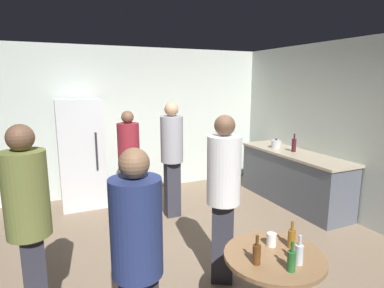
{
  "coord_description": "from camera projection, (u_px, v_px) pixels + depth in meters",
  "views": [
    {
      "loc": [
        -1.49,
        -3.34,
        2.09
      ],
      "look_at": [
        0.2,
        0.42,
        1.28
      ],
      "focal_mm": 30.12,
      "sensor_mm": 36.0,
      "label": 1
    }
  ],
  "objects": [
    {
      "name": "plastic_cup_white",
      "position": [
        271.0,
        240.0,
        2.68
      ],
      "size": [
        0.08,
        0.08,
        0.11
      ],
      "primitive_type": "cylinder",
      "color": "white",
      "rests_on": "foreground_table"
    },
    {
      "name": "beer_bottle_clear",
      "position": [
        299.0,
        254.0,
        2.41
      ],
      "size": [
        0.06,
        0.06,
        0.23
      ],
      "color": "silver",
      "rests_on": "foreground_table"
    },
    {
      "name": "person_in_maroon_shirt",
      "position": [
        129.0,
        154.0,
        5.04
      ],
      "size": [
        0.35,
        0.35,
        1.64
      ],
      "rotation": [
        0.0,
        0.0,
        -1.6
      ],
      "color": "#2D2D38",
      "rests_on": "ground_plane"
    },
    {
      "name": "wall_back",
      "position": [
        134.0,
        121.0,
        6.08
      ],
      "size": [
        5.32,
        0.06,
        2.7
      ],
      "primitive_type": "cube",
      "color": "beige",
      "rests_on": "ground_plane"
    },
    {
      "name": "person_in_olive_shirt",
      "position": [
        28.0,
        215.0,
        2.55
      ],
      "size": [
        0.38,
        0.38,
        1.77
      ],
      "rotation": [
        0.0,
        0.0,
        0.12
      ],
      "color": "#2D2D38",
      "rests_on": "ground_plane"
    },
    {
      "name": "ground_plane",
      "position": [
        191.0,
        256.0,
        4.0
      ],
      "size": [
        5.2,
        5.2,
        0.1
      ],
      "primitive_type": "cube",
      "color": "#7A6651"
    },
    {
      "name": "foreground_table",
      "position": [
        274.0,
        266.0,
        2.57
      ],
      "size": [
        0.8,
        0.8,
        0.73
      ],
      "color": "olive",
      "rests_on": "ground_plane"
    },
    {
      "name": "wine_bottle_on_counter",
      "position": [
        294.0,
        145.0,
        5.48
      ],
      "size": [
        0.08,
        0.08,
        0.31
      ],
      "color": "#3F141E",
      "rests_on": "kitchen_counter"
    },
    {
      "name": "beer_bottle_brown",
      "position": [
        257.0,
        254.0,
        2.41
      ],
      "size": [
        0.06,
        0.06,
        0.23
      ],
      "color": "#593314",
      "rests_on": "foreground_table"
    },
    {
      "name": "beer_bottle_green",
      "position": [
        291.0,
        260.0,
        2.32
      ],
      "size": [
        0.06,
        0.06,
        0.23
      ],
      "color": "#26662D",
      "rests_on": "foreground_table"
    },
    {
      "name": "person_in_navy_shirt",
      "position": [
        137.0,
        252.0,
        2.12
      ],
      "size": [
        0.45,
        0.45,
        1.68
      ],
      "rotation": [
        0.0,
        0.0,
        0.44
      ],
      "color": "#2D2D38",
      "rests_on": "ground_plane"
    },
    {
      "name": "kitchen_counter",
      "position": [
        293.0,
        178.0,
        5.54
      ],
      "size": [
        0.64,
        2.19,
        0.9
      ],
      "color": "#4C515B",
      "rests_on": "ground_plane"
    },
    {
      "name": "beer_bottle_amber",
      "position": [
        292.0,
        238.0,
        2.65
      ],
      "size": [
        0.06,
        0.06,
        0.23
      ],
      "color": "#8C5919",
      "rests_on": "foreground_table"
    },
    {
      "name": "wall_side_right",
      "position": [
        352.0,
        131.0,
        4.79
      ],
      "size": [
        0.06,
        5.2,
        2.7
      ],
      "primitive_type": "cube",
      "color": "beige",
      "rests_on": "ground_plane"
    },
    {
      "name": "person_in_white_shirt",
      "position": [
        224.0,
        187.0,
        3.23
      ],
      "size": [
        0.47,
        0.47,
        1.77
      ],
      "rotation": [
        0.0,
        0.0,
        -2.11
      ],
      "color": "#2D2D38",
      "rests_on": "ground_plane"
    },
    {
      "name": "kettle",
      "position": [
        276.0,
        144.0,
        5.8
      ],
      "size": [
        0.24,
        0.17,
        0.18
      ],
      "color": "#B2B2B7",
      "rests_on": "kitchen_counter"
    },
    {
      "name": "refrigerator",
      "position": [
        81.0,
        153.0,
        5.37
      ],
      "size": [
        0.7,
        0.68,
        1.8
      ],
      "color": "silver",
      "rests_on": "ground_plane"
    },
    {
      "name": "person_in_gray_shirt",
      "position": [
        172.0,
        151.0,
        4.88
      ],
      "size": [
        0.34,
        0.34,
        1.78
      ],
      "rotation": [
        0.0,
        0.0,
        -1.57
      ],
      "color": "#2D2D38",
      "rests_on": "ground_plane"
    }
  ]
}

